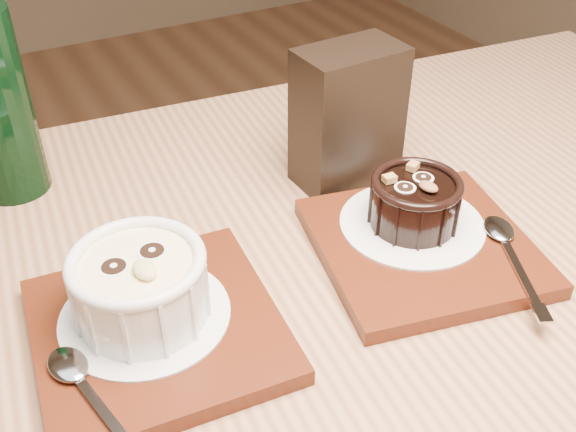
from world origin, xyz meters
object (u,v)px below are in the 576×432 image
table (327,386)px  tray_right (422,246)px  ramekin_dark (415,200)px  condiment_stand (347,117)px  ramekin_white (140,284)px  tray_left (158,330)px

table → tray_right: size_ratio=7.04×
ramekin_dark → condiment_stand: 0.12m
ramekin_white → condiment_stand: (0.25, 0.11, 0.02)m
tray_right → ramekin_dark: ramekin_dark is taller
table → ramekin_white: size_ratio=12.48×
tray_left → ramekin_dark: 0.25m
ramekin_white → tray_right: size_ratio=0.56×
tray_left → ramekin_dark: (0.24, 0.01, 0.03)m
condiment_stand → table: bearing=-125.3°
ramekin_dark → ramekin_white: bearing=167.1°
ramekin_dark → condiment_stand: bearing=77.7°
condiment_stand → ramekin_white: bearing=-156.1°
table → ramekin_dark: size_ratio=15.73×
table → tray_left: 0.17m
ramekin_dark → tray_left: bearing=169.7°
tray_left → ramekin_white: size_ratio=1.77×
ramekin_dark → table: bearing=-169.2°
table → tray_right: tray_right is taller
ramekin_white → condiment_stand: condiment_stand is taller
ramekin_white → tray_right: 0.25m
ramekin_white → ramekin_dark: 0.25m
table → tray_left: tray_left is taller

